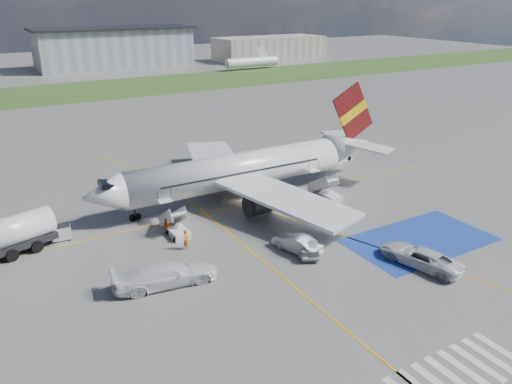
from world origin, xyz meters
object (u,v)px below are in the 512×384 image
at_px(gpu_cart, 61,233).
at_px(van_white_a, 421,254).
at_px(belt_loader, 335,159).
at_px(car_silver_b, 297,243).
at_px(airliner, 249,168).
at_px(van_white_b, 165,271).
at_px(car_silver_a, 307,244).

distance_m(gpu_cart, van_white_a, 33.02).
distance_m(belt_loader, car_silver_b, 27.48).
height_order(airliner, van_white_b, airliner).
distance_m(car_silver_a, van_white_a, 9.85).
bearing_deg(gpu_cart, van_white_a, -32.02).
bearing_deg(van_white_a, car_silver_a, -57.84).
relative_size(airliner, car_silver_a, 7.71).
height_order(car_silver_b, van_white_b, van_white_b).
relative_size(belt_loader, car_silver_a, 1.21).
distance_m(airliner, van_white_b, 20.31).
height_order(belt_loader, car_silver_a, belt_loader).
relative_size(van_white_a, van_white_b, 0.88).
bearing_deg(belt_loader, car_silver_a, -141.53).
height_order(gpu_cart, belt_loader, belt_loader).
xyz_separation_m(airliner, car_silver_b, (-2.88, -13.93, -2.59)).
bearing_deg(van_white_a, airliner, -90.53).
xyz_separation_m(car_silver_b, van_white_b, (-12.34, 0.65, 0.43)).
bearing_deg(van_white_a, gpu_cart, -52.04).
bearing_deg(car_silver_a, van_white_a, 161.97).
bearing_deg(car_silver_b, belt_loader, -150.40).
bearing_deg(car_silver_a, van_white_b, 21.23).
bearing_deg(belt_loader, gpu_cart, -178.53).
relative_size(gpu_cart, van_white_a, 0.34).
xyz_separation_m(belt_loader, car_silver_a, (-19.07, -19.62, 0.39)).
bearing_deg(van_white_b, airliner, -41.07).
distance_m(gpu_cart, van_white_b, 13.80).
relative_size(car_silver_b, van_white_b, 0.78).
distance_m(gpu_cart, car_silver_a, 23.25).
bearing_deg(van_white_a, van_white_b, -35.31).
distance_m(gpu_cart, car_silver_b, 22.35).
bearing_deg(airliner, car_silver_b, -101.67).
xyz_separation_m(airliner, car_silver_a, (-2.17, -14.48, -2.58)).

